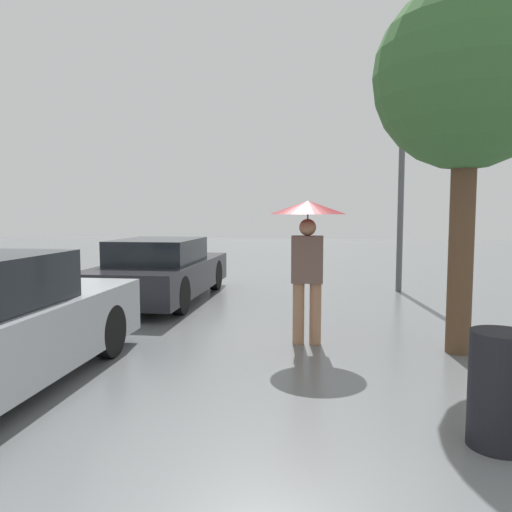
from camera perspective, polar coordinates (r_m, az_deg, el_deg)
pedestrian at (r=6.49m, az=5.92°, el=2.53°), size 0.99×0.99×1.88m
parked_car_farthest at (r=9.99m, az=-10.75°, el=-1.68°), size 1.72×4.41×1.21m
tree at (r=6.72m, az=23.00°, el=18.07°), size 2.20×2.20×4.44m
street_lamp at (r=11.36m, az=16.37°, el=12.21°), size 0.36×0.36×4.79m
trash_bin at (r=4.20m, az=26.07°, el=-13.54°), size 0.44×0.44×0.87m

